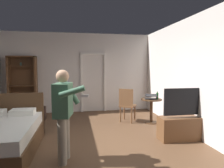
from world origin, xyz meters
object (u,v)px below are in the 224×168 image
object	(u,v)px
side_table	(151,107)
suitcase_dark	(38,113)
bottle_on_table	(157,96)
person_blue_shirt	(64,110)
bookshelf	(23,83)
tv_flatscreen	(185,125)
laptop	(151,97)
wooden_chair	(127,104)

from	to	relation	value
side_table	suitcase_dark	distance (m)	3.46
side_table	bottle_on_table	world-z (taller)	bottle_on_table
bottle_on_table	suitcase_dark	bearing A→B (deg)	163.36
bottle_on_table	person_blue_shirt	world-z (taller)	person_blue_shirt
bookshelf	person_blue_shirt	size ratio (longest dim) A/B	1.25
tv_flatscreen	bookshelf	bearing A→B (deg)	143.62
tv_flatscreen	laptop	bearing A→B (deg)	102.34
bookshelf	laptop	world-z (taller)	bookshelf
bookshelf	suitcase_dark	world-z (taller)	bookshelf
tv_flatscreen	laptop	world-z (taller)	tv_flatscreen
tv_flatscreen	laptop	size ratio (longest dim) A/B	3.02
bookshelf	person_blue_shirt	world-z (taller)	bookshelf
side_table	wooden_chair	world-z (taller)	wooden_chair
wooden_chair	person_blue_shirt	xyz separation A→B (m)	(-1.67, -2.18, 0.36)
tv_flatscreen	suitcase_dark	bearing A→B (deg)	146.91
bookshelf	person_blue_shirt	xyz separation A→B (m)	(1.54, -3.64, -0.16)
side_table	wooden_chair	xyz separation A→B (m)	(-0.67, 0.21, 0.08)
tv_flatscreen	suitcase_dark	size ratio (longest dim) A/B	2.51
laptop	person_blue_shirt	distance (m)	3.01
bottle_on_table	side_table	bearing A→B (deg)	150.26
bookshelf	bottle_on_table	distance (m)	4.40
tv_flatscreen	person_blue_shirt	bearing A→B (deg)	-167.12
person_blue_shirt	laptop	bearing A→B (deg)	39.83
tv_flatscreen	wooden_chair	distance (m)	1.84
laptop	person_blue_shirt	xyz separation A→B (m)	(-2.31, -1.92, 0.15)
laptop	bottle_on_table	distance (m)	0.19
tv_flatscreen	bottle_on_table	xyz separation A→B (m)	(-0.11, 1.29, 0.46)
tv_flatscreen	wooden_chair	size ratio (longest dim) A/B	1.19
bookshelf	side_table	xyz separation A→B (m)	(3.89, -1.68, -0.60)
laptop	bottle_on_table	bearing A→B (deg)	-11.91
side_table	laptop	bearing A→B (deg)	-132.76
bookshelf	wooden_chair	xyz separation A→B (m)	(3.21, -1.47, -0.52)
wooden_chair	person_blue_shirt	bearing A→B (deg)	-127.55
side_table	person_blue_shirt	distance (m)	3.09
bottle_on_table	wooden_chair	distance (m)	0.90
tv_flatscreen	bottle_on_table	world-z (taller)	tv_flatscreen
side_table	laptop	distance (m)	0.29
side_table	bottle_on_table	bearing A→B (deg)	-29.74
wooden_chair	side_table	bearing A→B (deg)	-17.18
side_table	wooden_chair	distance (m)	0.71
suitcase_dark	wooden_chair	bearing A→B (deg)	-14.51
tv_flatscreen	person_blue_shirt	size ratio (longest dim) A/B	0.74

